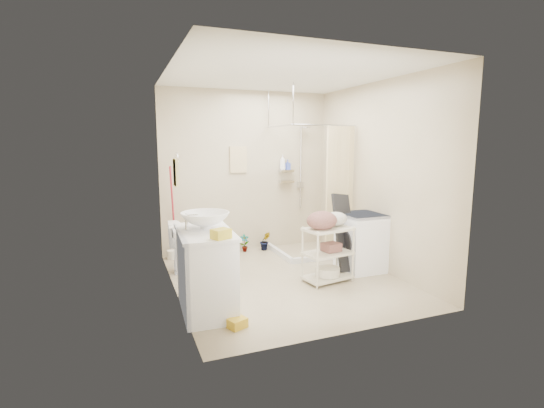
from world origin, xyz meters
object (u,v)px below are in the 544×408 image
at_px(vanity, 206,271).
at_px(washing_machine, 361,242).
at_px(laundry_rack, 328,249).
at_px(toilet, 195,246).

height_order(vanity, washing_machine, vanity).
xyz_separation_m(vanity, laundry_rack, (1.64, 0.32, -0.01)).
height_order(toilet, washing_machine, washing_machine).
bearing_deg(vanity, laundry_rack, 13.74).
bearing_deg(laundry_rack, washing_machine, 10.01).
relative_size(toilet, laundry_rack, 0.83).
distance_m(toilet, laundry_rack, 1.83).
distance_m(vanity, washing_machine, 2.37).
bearing_deg(toilet, vanity, 179.82).
distance_m(washing_machine, laundry_rack, 0.70).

